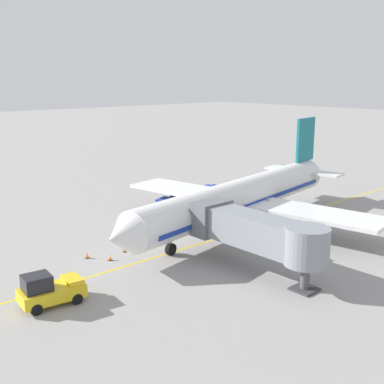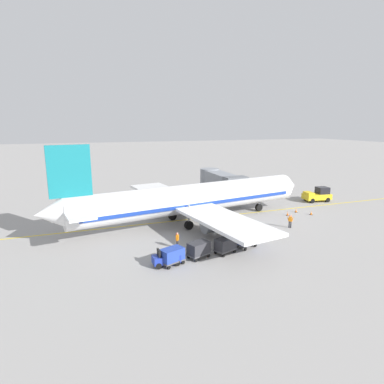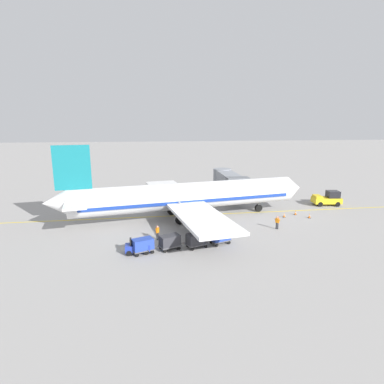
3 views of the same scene
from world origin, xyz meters
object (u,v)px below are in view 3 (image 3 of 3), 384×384
(baggage_cart_third_in_train, at_px, (170,241))
(ground_crew_loader, at_px, (277,222))
(baggage_tug_lead, at_px, (138,247))
(pushback_tractor, at_px, (327,199))
(baggage_cart_front, at_px, (220,236))
(safety_cone_nose_left, at_px, (295,213))
(baggage_cart_second_in_train, at_px, (197,239))
(baggage_cart_tail_end, at_px, (143,245))
(safety_cone_nose_right, at_px, (309,216))
(baggage_tug_trailing, at_px, (215,230))
(ground_crew_wing_walker, at_px, (157,232))
(safety_cone_wing_tip, at_px, (284,215))
(parked_airliner, at_px, (187,196))
(jet_bridge, at_px, (229,181))

(baggage_cart_third_in_train, distance_m, ground_crew_loader, 14.77)
(baggage_tug_lead, bearing_deg, pushback_tractor, 116.52)
(baggage_cart_front, bearing_deg, pushback_tractor, 122.98)
(ground_crew_loader, distance_m, safety_cone_nose_left, 7.80)
(baggage_cart_second_in_train, height_order, baggage_cart_tail_end, same)
(baggage_cart_tail_end, relative_size, safety_cone_nose_right, 5.00)
(ground_crew_loader, bearing_deg, pushback_tractor, 127.67)
(baggage_tug_lead, distance_m, baggage_tug_trailing, 9.75)
(baggage_tug_lead, xyz_separation_m, baggage_cart_tail_end, (0.12, 0.46, 0.24))
(baggage_cart_front, bearing_deg, baggage_cart_second_in_train, -76.56)
(baggage_tug_trailing, relative_size, ground_crew_wing_walker, 1.64)
(baggage_cart_third_in_train, bearing_deg, ground_crew_loader, 108.03)
(safety_cone_nose_right, bearing_deg, safety_cone_wing_tip, -104.53)
(baggage_tug_trailing, distance_m, ground_crew_loader, 8.47)
(safety_cone_nose_right, bearing_deg, safety_cone_nose_left, -146.54)
(safety_cone_nose_left, bearing_deg, baggage_cart_second_in_train, -58.42)
(baggage_cart_front, distance_m, ground_crew_wing_walker, 7.26)
(pushback_tractor, relative_size, baggage_cart_third_in_train, 1.57)
(baggage_cart_third_in_train, bearing_deg, baggage_cart_second_in_train, 92.07)
(pushback_tractor, height_order, baggage_cart_second_in_train, pushback_tractor)
(baggage_tug_lead, relative_size, safety_cone_wing_tip, 4.29)
(ground_crew_wing_walker, relative_size, safety_cone_wing_tip, 2.86)
(baggage_cart_second_in_train, height_order, ground_crew_wing_walker, ground_crew_wing_walker)
(pushback_tractor, relative_size, ground_crew_loader, 2.74)
(parked_airliner, distance_m, safety_cone_wing_tip, 14.32)
(baggage_tug_lead, bearing_deg, safety_cone_nose_left, 115.31)
(parked_airliner, distance_m, safety_cone_nose_left, 16.39)
(jet_bridge, bearing_deg, baggage_cart_front, -17.44)
(ground_crew_loader, bearing_deg, baggage_cart_tail_end, -72.93)
(parked_airliner, height_order, safety_cone_nose_right, parked_airliner)
(safety_cone_nose_left, height_order, safety_cone_wing_tip, same)
(parked_airliner, relative_size, safety_cone_wing_tip, 63.14)
(baggage_tug_lead, relative_size, ground_crew_loader, 1.50)
(baggage_tug_lead, bearing_deg, baggage_cart_front, 98.02)
(baggage_cart_front, bearing_deg, baggage_cart_third_in_train, -82.30)
(pushback_tractor, distance_m, safety_cone_wing_tip, 11.40)
(baggage_cart_tail_end, bearing_deg, safety_cone_nose_right, 111.05)
(parked_airliner, height_order, baggage_tug_trailing, parked_airliner)
(baggage_cart_front, xyz_separation_m, baggage_cart_second_in_train, (0.66, -2.78, 0.00))
(baggage_cart_second_in_train, bearing_deg, safety_cone_nose_right, 115.15)
(pushback_tractor, xyz_separation_m, baggage_cart_second_in_train, (14.60, -24.26, -0.15))
(pushback_tractor, distance_m, safety_cone_nose_left, 9.03)
(ground_crew_wing_walker, bearing_deg, parked_airliner, 150.25)
(ground_crew_loader, relative_size, safety_cone_nose_right, 2.86)
(baggage_cart_tail_end, bearing_deg, parked_airliner, 152.02)
(baggage_cart_front, xyz_separation_m, baggage_cart_third_in_train, (0.77, -5.69, 0.00))
(safety_cone_wing_tip, bearing_deg, safety_cone_nose_right, 75.47)
(jet_bridge, bearing_deg, baggage_cart_second_in_train, -23.77)
(pushback_tractor, xyz_separation_m, safety_cone_nose_right, (6.31, -6.59, -0.81))
(baggage_tug_trailing, height_order, safety_cone_nose_left, baggage_tug_trailing)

